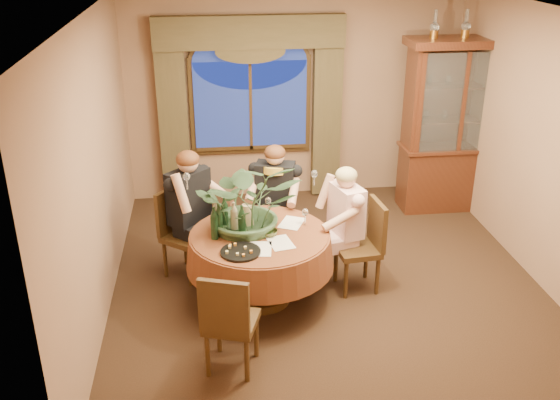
{
  "coord_description": "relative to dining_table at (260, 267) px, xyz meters",
  "views": [
    {
      "loc": [
        -1.19,
        -5.68,
        3.52
      ],
      "look_at": [
        -0.53,
        -0.25,
        1.1
      ],
      "focal_mm": 40.0,
      "sensor_mm": 36.0,
      "label": 1
    }
  ],
  "objects": [
    {
      "name": "drapery_left",
      "position": [
        -0.9,
        2.63,
        0.8
      ],
      "size": [
        0.38,
        0.14,
        2.32
      ],
      "primitive_type": "cube",
      "color": "#423921",
      "rests_on": "floor"
    },
    {
      "name": "arched_transom",
      "position": [
        0.13,
        2.68,
        1.71
      ],
      "size": [
        1.6,
        0.06,
        0.44
      ],
      "primitive_type": null,
      "color": "navy",
      "rests_on": "wall_back"
    },
    {
      "name": "ceiling",
      "position": [
        0.73,
        0.25,
        2.42
      ],
      "size": [
        5.0,
        5.0,
        0.0
      ],
      "primitive_type": "plane",
      "rotation": [
        3.14,
        0.0,
        0.0
      ],
      "color": "white",
      "rests_on": "wall_back"
    },
    {
      "name": "olive_bowl",
      "position": [
        0.09,
        -0.04,
        0.4
      ],
      "size": [
        0.17,
        0.17,
        0.05
      ],
      "primitive_type": "imported",
      "color": "#525B2D",
      "rests_on": "dining_table"
    },
    {
      "name": "person_scarf",
      "position": [
        0.26,
        0.92,
        0.3
      ],
      "size": [
        0.59,
        0.56,
        1.35
      ],
      "primitive_type": null,
      "rotation": [
        0.0,
        0.0,
        -3.42
      ],
      "color": "black",
      "rests_on": "floor"
    },
    {
      "name": "wine_bottle_0",
      "position": [
        -0.42,
        0.08,
        0.54
      ],
      "size": [
        0.07,
        0.07,
        0.33
      ],
      "primitive_type": "cylinder",
      "color": "tan",
      "rests_on": "dining_table"
    },
    {
      "name": "tasting_paper_0",
      "position": [
        0.18,
        -0.22,
        0.38
      ],
      "size": [
        0.27,
        0.34,
        0.0
      ],
      "primitive_type": "cube",
      "rotation": [
        0.0,
        0.0,
        0.21
      ],
      "color": "white",
      "rests_on": "dining_table"
    },
    {
      "name": "dining_table",
      "position": [
        0.0,
        0.0,
        0.0
      ],
      "size": [
        1.54,
        1.54,
        0.75
      ],
      "primitive_type": "cylinder",
      "rotation": [
        0.0,
        0.0,
        0.05
      ],
      "color": "maroon",
      "rests_on": "floor"
    },
    {
      "name": "stoneware_vase",
      "position": [
        -0.11,
        0.15,
        0.5
      ],
      "size": [
        0.13,
        0.13,
        0.25
      ],
      "primitive_type": null,
      "color": "tan",
      "rests_on": "dining_table"
    },
    {
      "name": "swag_valance",
      "position": [
        0.13,
        2.6,
        1.9
      ],
      "size": [
        2.45,
        0.16,
        0.42
      ],
      "primitive_type": null,
      "color": "#423921",
      "rests_on": "wall_back"
    },
    {
      "name": "china_cabinet",
      "position": [
        2.71,
        2.0,
        0.75
      ],
      "size": [
        1.39,
        0.55,
        2.26
      ],
      "primitive_type": "cube",
      "color": "#3B190E",
      "rests_on": "floor"
    },
    {
      "name": "tasting_paper_2",
      "position": [
        -0.03,
        -0.32,
        0.38
      ],
      "size": [
        0.25,
        0.33,
        0.0
      ],
      "primitive_type": "cube",
      "rotation": [
        0.0,
        0.0,
        -0.13
      ],
      "color": "white",
      "rests_on": "dining_table"
    },
    {
      "name": "oil_lamp_center",
      "position": [
        2.71,
        2.0,
        2.05
      ],
      "size": [
        0.11,
        0.11,
        0.34
      ],
      "primitive_type": null,
      "color": "#A5722D",
      "rests_on": "china_cabinet"
    },
    {
      "name": "wine_bottle_5",
      "position": [
        -0.33,
        0.18,
        0.54
      ],
      "size": [
        0.07,
        0.07,
        0.33
      ],
      "primitive_type": "cylinder",
      "color": "black",
      "rests_on": "dining_table"
    },
    {
      "name": "wine_bottle_3",
      "position": [
        -0.24,
        0.04,
        0.54
      ],
      "size": [
        0.07,
        0.07,
        0.33
      ],
      "primitive_type": "cylinder",
      "color": "tan",
      "rests_on": "dining_table"
    },
    {
      "name": "wine_bottle_4",
      "position": [
        -0.17,
        -0.04,
        0.54
      ],
      "size": [
        0.07,
        0.07,
        0.33
      ],
      "primitive_type": "cylinder",
      "color": "black",
      "rests_on": "dining_table"
    },
    {
      "name": "wine_glass_person_scarf",
      "position": [
        0.13,
        0.47,
        0.46
      ],
      "size": [
        0.07,
        0.07,
        0.18
      ],
      "primitive_type": null,
      "color": "silver",
      "rests_on": "dining_table"
    },
    {
      "name": "wine_bottle_2",
      "position": [
        -0.39,
        0.0,
        0.54
      ],
      "size": [
        0.07,
        0.07,
        0.33
      ],
      "primitive_type": "cylinder",
      "color": "black",
      "rests_on": "dining_table"
    },
    {
      "name": "cheese_platter",
      "position": [
        -0.21,
        -0.37,
        0.39
      ],
      "size": [
        0.38,
        0.38,
        0.02
      ],
      "primitive_type": "cylinder",
      "color": "black",
      "rests_on": "dining_table"
    },
    {
      "name": "person_pink",
      "position": [
        0.92,
        0.28,
        0.28
      ],
      "size": [
        0.54,
        0.57,
        1.3
      ],
      "primitive_type": null,
      "rotation": [
        0.0,
        0.0,
        -4.42
      ],
      "color": "beige",
      "rests_on": "floor"
    },
    {
      "name": "chair_back",
      "position": [
        -0.74,
        0.59,
        0.1
      ],
      "size": [
        0.59,
        0.59,
        0.96
      ],
      "primitive_type": "cube",
      "rotation": [
        0.0,
        0.0,
        -2.25
      ],
      "color": "black",
      "rests_on": "floor"
    },
    {
      "name": "wall_right",
      "position": [
        2.98,
        0.25,
        1.02
      ],
      "size": [
        0.0,
        5.0,
        5.0
      ],
      "primitive_type": "plane",
      "rotation": [
        1.57,
        0.0,
        -1.57
      ],
      "color": "#8B654C",
      "rests_on": "ground"
    },
    {
      "name": "oil_lamp_left",
      "position": [
        2.32,
        2.0,
        2.05
      ],
      "size": [
        0.11,
        0.11,
        0.34
      ],
      "primitive_type": null,
      "color": "#A5722D",
      "rests_on": "china_cabinet"
    },
    {
      "name": "wine_glass_person_pink",
      "position": [
        0.47,
        0.14,
        0.46
      ],
      "size": [
        0.07,
        0.07,
        0.18
      ],
      "primitive_type": null,
      "color": "silver",
      "rests_on": "dining_table"
    },
    {
      "name": "centerpiece_plant",
      "position": [
        -0.09,
        0.15,
        1.01
      ],
      "size": [
        1.01,
        1.13,
        0.88
      ],
      "primitive_type": "imported",
      "color": "#345434",
      "rests_on": "dining_table"
    },
    {
      "name": "oil_lamp_right",
      "position": [
        3.11,
        2.0,
        2.05
      ],
      "size": [
        0.11,
        0.11,
        0.34
      ],
      "primitive_type": null,
      "color": "#A5722D",
      "rests_on": "china_cabinet"
    },
    {
      "name": "floor",
      "position": [
        0.73,
        0.25,
        -0.38
      ],
      "size": [
        5.0,
        5.0,
        0.0
      ],
      "primitive_type": "plane",
      "color": "black",
      "rests_on": "ground"
    },
    {
      "name": "chair_back_right",
      "position": [
        0.26,
        0.98,
        0.1
      ],
      "size": [
        0.51,
        0.51,
        0.96
      ],
      "primitive_type": "cube",
      "rotation": [
        0.0,
        0.0,
        -3.4
      ],
      "color": "black",
      "rests_on": "floor"
    },
    {
      "name": "chair_right",
      "position": [
        1.02,
        0.1,
        0.1
      ],
      "size": [
        0.46,
        0.46,
        0.96
      ],
      "primitive_type": "cube",
      "rotation": [
        0.0,
        0.0,
        -4.61
      ],
      "color": "black",
      "rests_on": "floor"
    },
    {
      "name": "tasting_paper_1",
      "position": [
        0.34,
        0.19,
        0.38
      ],
      "size": [
        0.32,
        0.36,
        0.0
      ],
      "primitive_type": "cube",
      "rotation": [
        0.0,
        0.0,
        -0.45
      ],
      "color": "white",
      "rests_on": "dining_table"
    },
    {
      "name": "wine_bottle_1",
      "position": [
        -0.44,
        -0.05,
        0.54
      ],
      "size": [
        0.07,
        0.07,
        0.33
      ],
      "primitive_type": "cylinder",
      "color": "black",
      "rests_on": "dining_table"
    },
    {
      "name": "wine_glass_person_back",
      "position": [
        -0.35,
        0.34,
        0.46
      ],
      "size": [
        0.07,
        0.07,
        0.18
      ],
      "primitive_type": null,
      "color": "silver",
      "rests_on": "dining_table"
    },
    {
      "name": "window",
      "position": [
        0.13,
        2.68,
        0.92
      ],
      "size": [
        1.62,
        0.1,
        1.32
      ],
      "primitive_type": null,
      "color": "navy",
      "rests_on": "wall_back"
    },
    {
      "name": "drapery_right",
      "position": [
        1.16,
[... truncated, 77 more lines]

